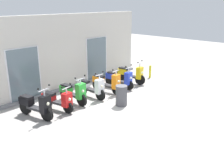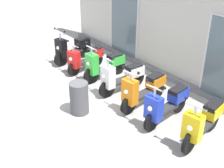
{
  "view_description": "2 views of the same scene",
  "coord_description": "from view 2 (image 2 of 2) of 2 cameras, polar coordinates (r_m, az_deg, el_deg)",
  "views": [
    {
      "loc": [
        -7.21,
        -6.39,
        4.06
      ],
      "look_at": [
        0.5,
        0.56,
        0.68
      ],
      "focal_mm": 40.56,
      "sensor_mm": 36.0,
      "label": 1
    },
    {
      "loc": [
        5.64,
        -3.31,
        4.09
      ],
      "look_at": [
        0.53,
        0.58,
        0.7
      ],
      "focal_mm": 45.91,
      "sensor_mm": 36.0,
      "label": 2
    }
  ],
  "objects": [
    {
      "name": "scooter_red",
      "position": [
        9.52,
        -5.29,
        5.18
      ],
      "size": [
        0.63,
        1.52,
        1.14
      ],
      "color": "black",
      "rests_on": "ground_plane"
    },
    {
      "name": "scooter_green",
      "position": [
        8.88,
        -1.53,
        3.91
      ],
      "size": [
        0.57,
        1.59,
        1.27
      ],
      "color": "black",
      "rests_on": "ground_plane"
    },
    {
      "name": "ground_plane",
      "position": [
        7.71,
        -5.84,
        -4.35
      ],
      "size": [
        40.0,
        40.0,
        0.0
      ],
      "primitive_type": "plane",
      "color": "#A8A39E"
    },
    {
      "name": "scooter_orange",
      "position": [
        7.48,
        6.2,
        -1.1
      ],
      "size": [
        0.57,
        1.64,
        1.25
      ],
      "color": "black",
      "rests_on": "ground_plane"
    },
    {
      "name": "scooter_white",
      "position": [
        8.14,
        1.97,
        1.53
      ],
      "size": [
        0.51,
        1.63,
        1.27
      ],
      "color": "black",
      "rests_on": "ground_plane"
    },
    {
      "name": "scooter_yellow",
      "position": [
        6.49,
        17.66,
        -7.15
      ],
      "size": [
        0.62,
        1.62,
        1.25
      ],
      "color": "black",
      "rests_on": "ground_plane"
    },
    {
      "name": "storefront_facade",
      "position": [
        9.0,
        12.03,
        11.9
      ],
      "size": [
        10.26,
        0.5,
        3.54
      ],
      "color": "beige",
      "rests_on": "ground_plane"
    },
    {
      "name": "scooter_blue",
      "position": [
        6.96,
        10.79,
        -3.88
      ],
      "size": [
        0.57,
        1.6,
        1.24
      ],
      "color": "black",
      "rests_on": "ground_plane"
    },
    {
      "name": "scooter_black",
      "position": [
        10.26,
        -7.91,
        7.04
      ],
      "size": [
        0.66,
        1.63,
        1.31
      ],
      "color": "black",
      "rests_on": "ground_plane"
    },
    {
      "name": "trash_bin",
      "position": [
        7.25,
        -6.56,
        -2.77
      ],
      "size": [
        0.48,
        0.48,
        0.84
      ],
      "primitive_type": "cylinder",
      "color": "#4C4C51",
      "rests_on": "ground_plane"
    }
  ]
}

